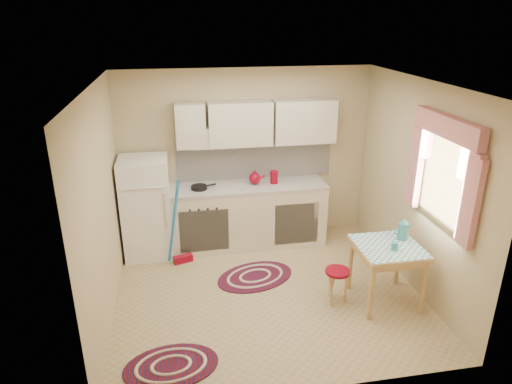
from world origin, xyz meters
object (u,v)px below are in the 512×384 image
fridge (147,207)px  base_cabinets (246,216)px  stool (337,286)px  table (386,274)px

fridge → base_cabinets: fridge is taller
fridge → base_cabinets: 1.41m
base_cabinets → stool: 1.84m
fridge → table: bearing=-31.1°
stool → base_cabinets: bearing=116.4°
fridge → stool: size_ratio=3.33×
fridge → table: fridge is taller
base_cabinets → table: size_ratio=3.12×
stool → table: bearing=-8.1°
base_cabinets → stool: (0.81, -1.63, -0.23)m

